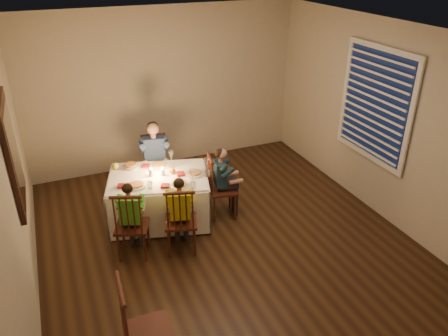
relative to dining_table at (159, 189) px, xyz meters
name	(u,v)px	position (x,y,z in m)	size (l,w,h in m)	color
ground	(225,239)	(0.63, -0.78, -0.48)	(5.00, 5.00, 0.00)	black
wall_left	(13,185)	(-1.62, -0.78, 0.82)	(0.02, 5.00, 2.60)	#BBB29F
wall_right	(380,121)	(2.88, -0.78, 0.82)	(0.02, 5.00, 2.60)	#BBB29F
wall_back	(165,89)	(0.63, 1.72, 0.82)	(4.50, 0.02, 2.60)	#BBB29F
ceiling	(225,32)	(0.63, -0.78, 2.12)	(5.00, 5.00, 0.00)	white
dining_table	(159,189)	(0.00, 0.00, 0.00)	(1.51, 1.26, 0.65)	white
chair_adult	(158,194)	(0.14, 0.69, -0.48)	(0.38, 0.36, 0.93)	#381A0F
chair_near_left	(135,254)	(-0.50, -0.62, -0.48)	(0.38, 0.36, 0.93)	#381A0F
chair_near_right	(182,249)	(0.06, -0.76, -0.48)	(0.38, 0.36, 0.93)	#381A0F
chair_end	(222,215)	(0.83, -0.23, -0.48)	(0.38, 0.36, 0.93)	#381A0F
adult	(158,194)	(0.14, 0.69, -0.48)	(0.40, 0.37, 1.16)	navy
child_green	(135,254)	(-0.50, -0.62, -0.48)	(0.32, 0.29, 1.00)	green
child_yellow	(182,249)	(0.06, -0.76, -0.48)	(0.32, 0.30, 1.02)	yellow
child_teal	(222,215)	(0.83, -0.23, -0.48)	(0.33, 0.30, 1.02)	#172D3A
setting_adult	(159,166)	(0.09, 0.27, 0.21)	(0.26, 0.26, 0.02)	silver
setting_green	(136,185)	(-0.32, -0.16, 0.21)	(0.26, 0.26, 0.02)	silver
setting_yellow	(179,185)	(0.18, -0.37, 0.21)	(0.26, 0.26, 0.02)	silver
setting_teal	(194,173)	(0.46, -0.14, 0.21)	(0.26, 0.26, 0.02)	silver
candle_left	(151,173)	(-0.08, 0.02, 0.25)	(0.06, 0.06, 0.10)	silver
candle_right	(163,172)	(0.07, -0.02, 0.25)	(0.06, 0.06, 0.10)	silver
squash	(115,166)	(-0.47, 0.41, 0.24)	(0.09, 0.09, 0.09)	yellow
orange_fruit	(172,171)	(0.20, -0.01, 0.24)	(0.08, 0.08, 0.08)	orange
serving_bowl	(131,167)	(-0.28, 0.35, 0.22)	(0.21, 0.21, 0.05)	silver
wall_mirror	(12,154)	(-1.59, -0.48, 1.02)	(0.06, 0.95, 1.15)	black
window_blinds	(375,104)	(2.83, -0.68, 1.02)	(0.07, 1.34, 1.54)	#0C1633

